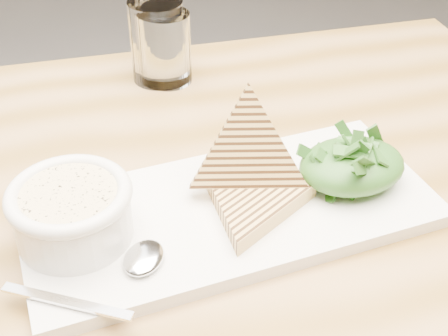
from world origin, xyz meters
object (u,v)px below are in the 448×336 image
object	(u,v)px
platter	(230,211)
glass_near	(157,41)
soup_bowl	(73,218)
glass_far	(167,48)
table_top	(156,211)

from	to	relation	value
platter	glass_near	world-z (taller)	glass_near
platter	glass_near	size ratio (longest dim) A/B	3.70
platter	glass_near	distance (m)	0.32
platter	soup_bowl	xyz separation A→B (m)	(-0.16, 0.00, 0.03)
soup_bowl	platter	bearing A→B (deg)	-1.71
glass_near	platter	bearing A→B (deg)	-90.24
soup_bowl	glass_near	distance (m)	0.35
platter	glass_far	bearing A→B (deg)	87.69
table_top	glass_near	bearing A→B (deg)	75.34
platter	soup_bowl	size ratio (longest dim) A/B	3.79
table_top	glass_far	bearing A→B (deg)	72.42
glass_near	glass_far	world-z (taller)	glass_near
table_top	platter	xyz separation A→B (m)	(0.07, -0.06, 0.03)
table_top	glass_far	distance (m)	0.27
glass_far	soup_bowl	bearing A→B (deg)	-119.21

